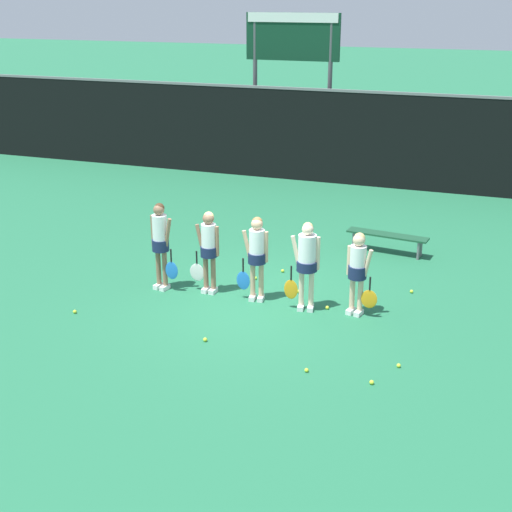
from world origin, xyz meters
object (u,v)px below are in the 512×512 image
Objects in this scene: tennis_ball_4 at (412,291)px; tennis_ball_6 at (75,312)px; bench_courtside at (387,237)px; scoreboard at (292,52)px; tennis_ball_0 at (307,370)px; tennis_ball_10 at (298,291)px; tennis_ball_9 at (205,340)px; player_2 at (257,251)px; player_4 at (358,267)px; player_1 at (209,245)px; tennis_ball_7 at (283,271)px; tennis_ball_5 at (399,366)px; tennis_ball_8 at (197,272)px; player_3 at (307,258)px; tennis_ball_1 at (372,382)px; tennis_ball_2 at (255,278)px; player_0 at (160,239)px; tennis_ball_3 at (327,308)px.

tennis_ball_4 is 6.66m from tennis_ball_6.
scoreboard is at bearing 130.19° from bench_courtside.
tennis_ball_10 is (-1.05, 3.04, 0.00)m from tennis_ball_0.
tennis_ball_9 reaches higher than tennis_ball_0.
tennis_ball_9 is at bearing -104.41° from player_2.
player_4 reaches higher than tennis_ball_6.
scoreboard is 75.87× the size of tennis_ball_0.
tennis_ball_10 is at bearing 19.05° from player_1.
tennis_ball_10 is (0.64, -0.97, -0.00)m from tennis_ball_7.
player_4 reaches higher than tennis_ball_5.
tennis_ball_0 is 4.80m from tennis_ball_6.
tennis_ball_7 is at bearing 112.86° from tennis_ball_0.
tennis_ball_8 is at bearing 178.71° from player_4.
player_3 reaches higher than player_2.
player_1 is 4.21m from tennis_ball_4.
tennis_ball_6 is (-5.81, 0.68, -0.00)m from tennis_ball_1.
tennis_ball_1 is 1.04× the size of tennis_ball_4.
player_1 is 1.05× the size of player_4.
scoreboard is 10.99m from tennis_ball_10.
tennis_ball_0 and tennis_ball_5 have the same top height.
tennis_ball_2 is 0.90× the size of tennis_ball_9.
tennis_ball_9 is at bearing -4.66° from tennis_ball_6.
player_4 is (3.02, -0.03, -0.05)m from player_1.
tennis_ball_2 is 3.00m from tennis_ball_9.
player_0 is 0.99m from player_1.
player_0 is 25.30× the size of tennis_ball_1.
tennis_ball_7 is at bearing 153.22° from player_4.
scoreboard is at bearing 106.21° from tennis_ball_7.
bench_courtside is 1.19× the size of player_4.
tennis_ball_9 is (-2.22, -2.02, -0.92)m from player_4.
player_2 is at bearing 125.29° from tennis_ball_0.
scoreboard is 14.04m from tennis_ball_0.
bench_courtside is 26.63× the size of tennis_ball_8.
tennis_ball_1 reaches higher than tennis_ball_2.
player_1 is 26.22× the size of tennis_ball_2.
tennis_ball_1 is at bearing -15.05° from player_0.
tennis_ball_8 is at bearing 150.94° from player_3.
tennis_ball_7 is at bearing -73.79° from scoreboard.
bench_courtside is 4.54m from tennis_ball_8.
tennis_ball_9 is at bearing 167.65° from tennis_ball_0.
player_4 is at bearing -38.57° from tennis_ball_7.
tennis_ball_5 is (3.09, -1.79, -0.98)m from player_2.
tennis_ball_1 is at bearing -61.48° from tennis_ball_3.
scoreboard is 13.18m from tennis_ball_9.
player_3 is 25.56× the size of tennis_ball_10.
tennis_ball_10 is (-2.41, 2.38, 0.00)m from tennis_ball_5.
bench_courtside is 28.14× the size of tennis_ball_10.
tennis_ball_3 is at bearing -136.25° from tennis_ball_4.
player_4 reaches higher than tennis_ball_8.
tennis_ball_5 is 0.96× the size of tennis_ball_6.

